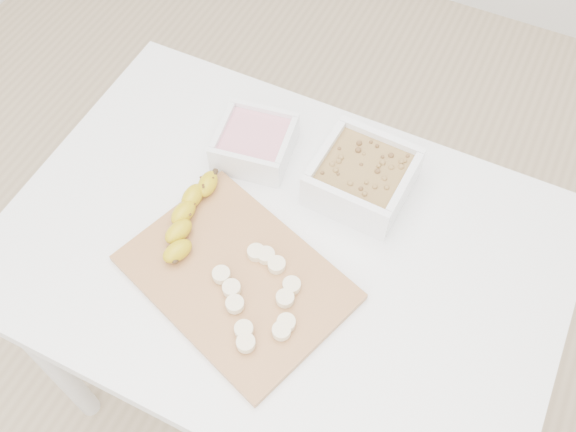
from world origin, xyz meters
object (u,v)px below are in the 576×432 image
at_px(bowl_yogurt, 255,142).
at_px(cutting_board, 236,277).
at_px(table, 281,272).
at_px(bowl_granola, 362,177).
at_px(banana, 189,218).

distance_m(bowl_yogurt, cutting_board, 0.28).
distance_m(table, cutting_board, 0.14).
height_order(bowl_granola, banana, bowl_granola).
bearing_deg(cutting_board, banana, 155.56).
bearing_deg(banana, bowl_granola, 42.90).
distance_m(bowl_yogurt, banana, 0.21).
distance_m(table, banana, 0.21).
relative_size(bowl_yogurt, banana, 0.82).
bearing_deg(cutting_board, table, 66.59).
bearing_deg(bowl_granola, cutting_board, -113.98).
bearing_deg(table, bowl_granola, 65.73).
xyz_separation_m(cutting_board, banana, (-0.13, 0.06, 0.02)).
xyz_separation_m(bowl_granola, cutting_board, (-0.12, -0.27, -0.03)).
bearing_deg(bowl_yogurt, bowl_granola, 2.38).
bearing_deg(bowl_granola, table, -114.27).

